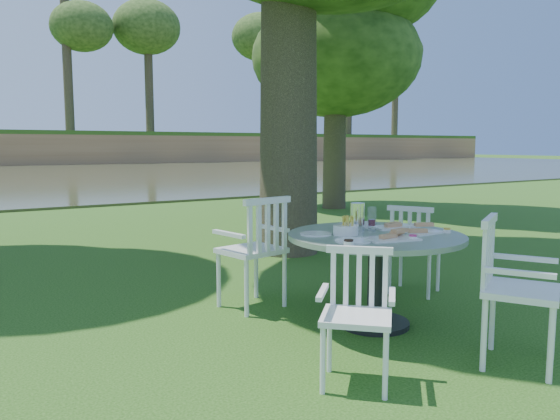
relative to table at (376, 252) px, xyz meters
The scene contains 8 objects.
ground 1.05m from the table, 106.52° to the left, with size 140.00×140.00×0.00m, color #173E0D.
table is the anchor object (origin of this frame).
chair_ne 1.05m from the table, 28.14° to the left, with size 0.57×0.58×0.87m.
chair_nw 1.04m from the table, 122.43° to the left, with size 0.58×0.55×1.00m.
chair_sw 1.06m from the table, 138.16° to the right, with size 0.56×0.56×0.81m.
chair_se 1.05m from the table, 78.38° to the right, with size 0.65×0.64×0.97m.
tableware 0.21m from the table, 114.05° to the left, with size 1.10×0.86×0.23m.
river 23.84m from the table, 90.59° to the left, with size 100.00×28.00×0.12m, color #373A22.
Camera 1 is at (-2.68, -4.01, 1.44)m, focal length 35.00 mm.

